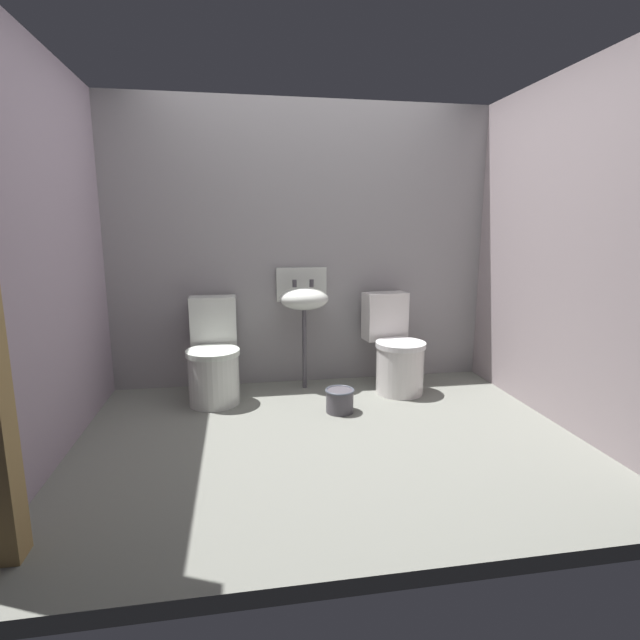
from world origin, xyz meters
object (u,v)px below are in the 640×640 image
Objects in this scene: toilet_right at (395,351)px; sink at (304,298)px; toilet_left at (214,359)px; bucket at (340,400)px.

sink is (-0.73, 0.19, 0.43)m from toilet_right.
sink is at bearing -22.95° from toilet_right.
toilet_left is 1.00× the size of toilet_right.
toilet_right is at bearing -14.46° from sink.
bucket is at bearing -73.60° from sink.
toilet_left reaches higher than bucket.
bucket is (0.18, -0.61, -0.66)m from sink.
toilet_left is 0.79× the size of sink.
bucket is at bearing 28.77° from toilet_right.
toilet_left is 1.45m from toilet_right.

